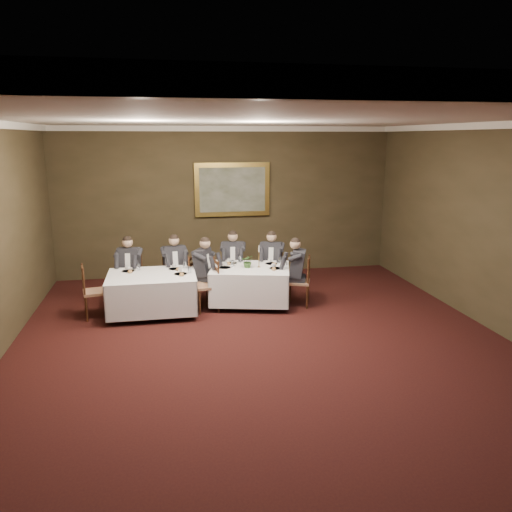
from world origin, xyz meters
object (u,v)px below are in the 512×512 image
object	(u,v)px
table_main	(250,283)
diner_sec_backleft	(131,277)
chair_main_backright	(272,280)
painting	(232,190)
diner_main_endright	(299,280)
candlestick	(259,259)
diner_main_backright	(272,270)
table_second	(152,291)
chair_sec_backleft	(131,287)
chair_sec_backright	(175,285)
centerpiece	(248,261)
chair_main_endleft	(202,290)
chair_main_backleft	(233,279)
chair_main_endright	(299,291)
diner_main_endleft	(202,279)
diner_sec_backright	(175,275)
diner_main_backleft	(233,269)
chair_sec_endright	(208,296)
chair_sec_endleft	(95,302)

from	to	relation	value
table_main	diner_sec_backleft	world-z (taller)	diner_sec_backleft
chair_main_backright	painting	size ratio (longest dim) A/B	0.56
diner_main_endright	diner_sec_backleft	distance (m)	3.38
candlestick	diner_main_endright	bearing A→B (deg)	-14.98
diner_main_backright	diner_sec_backleft	bearing A→B (deg)	19.98
table_second	chair_sec_backleft	world-z (taller)	chair_sec_backleft
chair_sec_backright	centerpiece	world-z (taller)	centerpiece
chair_main_endleft	painting	world-z (taller)	painting
chair_main_backleft	chair_main_endright	size ratio (longest dim) A/B	1.00
table_second	centerpiece	world-z (taller)	centerpiece
diner_main_backright	candlestick	world-z (taller)	diner_main_backright
chair_sec_backleft	candlestick	size ratio (longest dim) A/B	2.23
candlestick	chair_sec_backleft	bearing A→B (deg)	164.74
diner_main_backright	chair_main_endright	distance (m)	0.98
chair_main_backright	centerpiece	world-z (taller)	centerpiece
diner_main_endleft	centerpiece	size ratio (longest dim) A/B	4.91
table_main	chair_main_endright	world-z (taller)	chair_main_endright
chair_main_backright	candlestick	size ratio (longest dim) A/B	2.23
diner_sec_backright	candlestick	xyz separation A→B (m)	(1.63, -0.67, 0.42)
chair_main_endright	diner_sec_backleft	size ratio (longest dim) A/B	0.74
diner_main_backleft	chair_sec_endright	bearing A→B (deg)	69.28
chair_main_backright	chair_sec_endright	xyz separation A→B (m)	(-1.45, -0.85, 0.00)
chair_main_endleft	diner_sec_backright	world-z (taller)	diner_sec_backright
diner_sec_backright	chair_sec_endleft	bearing A→B (deg)	19.81
diner_main_endleft	diner_main_backright	bearing A→B (deg)	133.88
chair_sec_backright	chair_sec_endright	xyz separation A→B (m)	(0.60, -0.84, 0.00)
chair_main_endleft	chair_sec_backright	size ratio (longest dim) A/B	1.00
chair_sec_backright	chair_main_endright	bearing A→B (deg)	150.30
diner_main_backright	painting	bearing A→B (deg)	-51.77
chair_main_backright	chair_sec_backleft	world-z (taller)	same
table_second	chair_sec_endright	xyz separation A→B (m)	(1.03, -0.00, -0.17)
diner_main_endright	chair_sec_backleft	size ratio (longest dim) A/B	1.35
diner_main_backright	painting	size ratio (longest dim) A/B	0.76
chair_main_endright	chair_sec_backleft	xyz separation A→B (m)	(-3.27, 0.89, 0.00)
chair_sec_backleft	candlestick	world-z (taller)	candlestick
diner_main_backleft	chair_sec_endright	xyz separation A→B (m)	(-0.65, -1.03, -0.23)
diner_main_endleft	chair_sec_backright	world-z (taller)	diner_main_endleft
diner_main_backleft	diner_main_backright	xyz separation A→B (m)	(0.80, -0.19, 0.00)
table_main	chair_main_backright	size ratio (longest dim) A/B	1.77
chair_main_endright	chair_sec_endleft	xyz separation A→B (m)	(-3.87, 0.05, 0.00)
table_main	diner_main_backleft	xyz separation A→B (m)	(-0.22, 0.85, 0.06)
chair_main_endright	diner_sec_backleft	distance (m)	3.40
chair_main_endright	centerpiece	world-z (taller)	centerpiece
diner_main_backleft	diner_main_endright	bearing A→B (deg)	148.23
chair_main_endright	chair_sec_endleft	size ratio (longest dim) A/B	1.00
table_main	centerpiece	world-z (taller)	centerpiece
table_main	candlestick	xyz separation A→B (m)	(0.17, -0.02, 0.48)
table_main	chair_main_backleft	size ratio (longest dim) A/B	1.77
diner_main_endleft	candlestick	distance (m)	1.20
candlestick	painting	distance (m)	2.68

